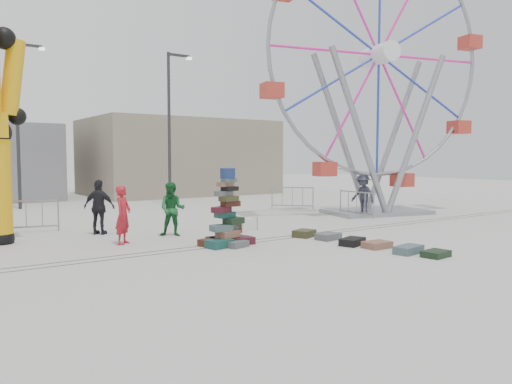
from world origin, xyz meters
TOP-DOWN VIEW (x-y plane):
  - ground at (0.00, 0.00)m, footprint 90.00×90.00m
  - track_line_near at (0.00, 0.60)m, footprint 40.00×0.04m
  - track_line_far at (0.00, 1.00)m, footprint 40.00×0.04m
  - building_right at (7.00, 20.00)m, footprint 12.00×8.00m
  - lamp_post_right at (3.09, 13.00)m, footprint 1.41×0.25m
  - lamp_post_left at (-3.91, 15.00)m, footprint 1.41×0.25m
  - suitcase_tower at (-1.04, 0.70)m, footprint 1.56×1.38m
  - ferris_wheel at (8.63, 3.69)m, footprint 10.36×3.60m
  - steamer_trunk at (0.91, 2.77)m, footprint 1.04×0.80m
  - row_case_0 at (1.75, 0.57)m, footprint 0.81×0.72m
  - row_case_1 at (2.01, -0.26)m, footprint 0.77×0.59m
  - row_case_2 at (1.91, -1.36)m, footprint 0.94×0.74m
  - row_case_3 at (2.14, -2.07)m, footprint 0.76×0.54m
  - row_case_4 at (2.22, -3.06)m, footprint 0.93×0.60m
  - row_case_5 at (2.39, -3.76)m, footprint 0.75×0.56m
  - barricade_dummy_c at (-5.24, 6.64)m, footprint 1.96×0.60m
  - barricade_wheel_front at (7.03, 3.37)m, footprint 0.20×2.00m
  - barricade_wheel_back at (6.76, 7.30)m, footprint 1.41×1.56m
  - pedestrian_red at (-3.39, 2.57)m, footprint 0.73×0.72m
  - pedestrian_green at (-1.58, 3.12)m, footprint 1.06×1.02m
  - pedestrian_black at (-3.37, 4.78)m, footprint 1.05×1.05m
  - pedestrian_grey at (7.54, 3.47)m, footprint 0.78×1.22m

SIDE VIEW (x-z plane):
  - ground at x=0.00m, z-range 0.00..0.00m
  - track_line_near at x=0.00m, z-range 0.00..0.01m
  - track_line_far at x=0.00m, z-range 0.00..0.01m
  - row_case_5 at x=2.39m, z-range 0.00..0.17m
  - row_case_3 at x=2.14m, z-range 0.00..0.19m
  - row_case_1 at x=2.01m, z-range 0.00..0.20m
  - row_case_4 at x=2.22m, z-range 0.00..0.21m
  - row_case_2 at x=1.91m, z-range 0.00..0.21m
  - row_case_0 at x=1.75m, z-range 0.00..0.22m
  - steamer_trunk at x=0.91m, z-range 0.00..0.43m
  - barricade_dummy_c at x=-5.24m, z-range 0.00..1.10m
  - barricade_wheel_front at x=7.03m, z-range 0.00..1.10m
  - barricade_wheel_back at x=6.76m, z-range 0.00..1.10m
  - suitcase_tower at x=-1.04m, z-range -0.49..1.72m
  - pedestrian_red at x=-3.39m, z-range 0.00..1.70m
  - pedestrian_green at x=-1.58m, z-range 0.00..1.72m
  - pedestrian_grey at x=7.54m, z-range 0.00..1.78m
  - pedestrian_black at x=-3.37m, z-range 0.00..1.79m
  - building_right at x=7.00m, z-range 0.00..5.00m
  - lamp_post_right at x=3.09m, z-range 0.48..8.48m
  - lamp_post_left at x=-3.91m, z-range 0.48..8.48m
  - ferris_wheel at x=8.63m, z-range -0.09..12.25m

